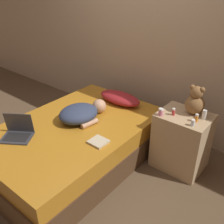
{
  "coord_description": "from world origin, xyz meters",
  "views": [
    {
      "loc": [
        1.93,
        -1.69,
        2.05
      ],
      "look_at": [
        0.35,
        0.26,
        0.67
      ],
      "focal_mm": 42.0,
      "sensor_mm": 36.0,
      "label": 1
    }
  ],
  "objects": [
    {
      "name": "bottle_red",
      "position": [
        0.9,
        0.61,
        0.72
      ],
      "size": [
        0.03,
        0.03,
        0.08
      ],
      "color": "#B72D2D",
      "rests_on": "nightstand"
    },
    {
      "name": "bottle_orange",
      "position": [
        1.15,
        0.64,
        0.72
      ],
      "size": [
        0.03,
        0.03,
        0.09
      ],
      "color": "orange",
      "rests_on": "nightstand"
    },
    {
      "name": "bottle_white",
      "position": [
        1.19,
        0.74,
        0.73
      ],
      "size": [
        0.05,
        0.05,
        0.1
      ],
      "color": "white",
      "rests_on": "nightstand"
    },
    {
      "name": "wall_back",
      "position": [
        0.0,
        1.3,
        1.3
      ],
      "size": [
        8.0,
        0.06,
        2.6
      ],
      "color": "tan",
      "rests_on": "ground_plane"
    },
    {
      "name": "bottle_clear",
      "position": [
        1.15,
        0.54,
        0.71
      ],
      "size": [
        0.04,
        0.04,
        0.07
      ],
      "color": "silver",
      "rests_on": "nightstand"
    },
    {
      "name": "bottle_pink",
      "position": [
        0.8,
        0.52,
        0.72
      ],
      "size": [
        0.05,
        0.05,
        0.08
      ],
      "color": "pink",
      "rests_on": "nightstand"
    },
    {
      "name": "nightstand",
      "position": [
        1.01,
        0.7,
        0.34
      ],
      "size": [
        0.55,
        0.46,
        0.68
      ],
      "color": "tan",
      "rests_on": "ground_plane"
    },
    {
      "name": "book",
      "position": [
        0.45,
        -0.08,
        0.51
      ],
      "size": [
        0.18,
        0.17,
        0.02
      ],
      "rotation": [
        0.0,
        0.0,
        -0.01
      ],
      "color": "#C6B793",
      "rests_on": "bed"
    },
    {
      "name": "teddy_bear",
      "position": [
        1.05,
        0.79,
        0.81
      ],
      "size": [
        0.21,
        0.21,
        0.32
      ],
      "color": "brown",
      "rests_on": "nightstand"
    },
    {
      "name": "bed",
      "position": [
        0.0,
        0.0,
        0.24
      ],
      "size": [
        1.34,
        2.05,
        0.49
      ],
      "color": "#4C331E",
      "rests_on": "ground_plane"
    },
    {
      "name": "ground_plane",
      "position": [
        0.0,
        0.0,
        0.0
      ],
      "size": [
        12.0,
        12.0,
        0.0
      ],
      "primitive_type": "plane",
      "color": "brown"
    },
    {
      "name": "laptop",
      "position": [
        -0.28,
        -0.53,
        0.55
      ],
      "size": [
        0.38,
        0.36,
        0.24
      ],
      "rotation": [
        0.0,
        0.0,
        0.59
      ],
      "color": "#333338",
      "rests_on": "bed"
    },
    {
      "name": "pillow",
      "position": [
        0.06,
        0.78,
        0.56
      ],
      "size": [
        0.6,
        0.29,
        0.14
      ],
      "color": "maroon",
      "rests_on": "bed"
    },
    {
      "name": "person_lying",
      "position": [
        -0.02,
        0.15,
        0.58
      ],
      "size": [
        0.46,
        0.65,
        0.18
      ],
      "rotation": [
        0.0,
        0.0,
        -0.17
      ],
      "color": "#2D3851",
      "rests_on": "bed"
    }
  ]
}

